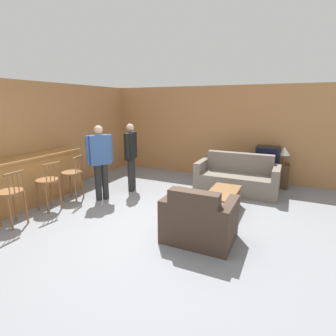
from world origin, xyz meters
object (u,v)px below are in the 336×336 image
(armchair_near, at_px, (199,221))
(tv_unit, at_px, (266,174))
(person_by_window, at_px, (131,154))
(bar_chair_mid, at_px, (48,183))
(person_by_counter, at_px, (100,159))
(couch_far, at_px, (237,179))
(coffee_table, at_px, (223,194))
(bar_chair_far, at_px, (73,175))
(tv, at_px, (268,155))
(bar_chair_near, at_px, (11,196))
(table_lamp, at_px, (284,151))

(armchair_near, height_order, tv_unit, armchair_near)
(person_by_window, bearing_deg, tv_unit, 32.64)
(bar_chair_mid, relative_size, tv_unit, 0.91)
(person_by_counter, bearing_deg, couch_far, 34.91)
(couch_far, distance_m, armchair_near, 2.65)
(couch_far, height_order, tv_unit, couch_far)
(couch_far, xyz_separation_m, coffee_table, (-0.01, -1.36, 0.03))
(bar_chair_far, distance_m, couch_far, 3.84)
(tv, relative_size, person_by_counter, 0.36)
(person_by_window, xyz_separation_m, person_by_counter, (-0.25, -0.84, 0.01))
(bar_chair_near, height_order, couch_far, bar_chair_near)
(bar_chair_far, xyz_separation_m, person_by_window, (0.82, 1.11, 0.37))
(couch_far, xyz_separation_m, armchair_near, (-0.07, -2.65, 0.00))
(coffee_table, bearing_deg, bar_chair_far, -166.80)
(person_by_window, bearing_deg, tv, 32.60)
(armchair_near, relative_size, coffee_table, 1.00)
(bar_chair_near, height_order, bar_chair_far, same)
(bar_chair_far, xyz_separation_m, coffee_table, (3.20, 0.75, -0.19))
(table_lamp, bearing_deg, bar_chair_far, -144.18)
(tv_unit, bearing_deg, couch_far, -122.96)
(couch_far, height_order, person_by_counter, person_by_counter)
(coffee_table, bearing_deg, couch_far, 89.56)
(couch_far, bearing_deg, bar_chair_mid, -139.28)
(bar_chair_near, relative_size, tv_unit, 0.91)
(bar_chair_far, bearing_deg, tv, 38.44)
(bar_chair_far, relative_size, coffee_table, 0.93)
(couch_far, xyz_separation_m, tv_unit, (0.59, 0.91, -0.04))
(bar_chair_mid, xyz_separation_m, bar_chair_far, (-0.00, 0.65, 0.00))
(tv_unit, distance_m, person_by_counter, 4.28)
(couch_far, distance_m, tv, 1.18)
(couch_far, distance_m, person_by_counter, 3.26)
(tv, relative_size, person_by_window, 0.36)
(bar_chair_far, distance_m, tv_unit, 4.86)
(table_lamp, bearing_deg, bar_chair_mid, -138.71)
(armchair_near, relative_size, table_lamp, 2.28)
(bar_chair_far, relative_size, person_by_counter, 0.60)
(bar_chair_near, relative_size, person_by_counter, 0.60)
(armchair_near, xyz_separation_m, coffee_table, (0.06, 1.29, 0.03))
(bar_chair_far, relative_size, tv_unit, 0.91)
(bar_chair_far, relative_size, table_lamp, 2.13)
(bar_chair_mid, bearing_deg, bar_chair_far, 90.02)
(bar_chair_mid, height_order, tv_unit, bar_chair_mid)
(bar_chair_near, distance_m, tv_unit, 5.86)
(bar_chair_far, relative_size, tv, 1.69)
(bar_chair_mid, distance_m, bar_chair_far, 0.65)
(tv, distance_m, table_lamp, 0.40)
(bar_chair_mid, relative_size, person_by_window, 0.61)
(bar_chair_near, bearing_deg, person_by_counter, 71.30)
(tv_unit, xyz_separation_m, table_lamp, (0.38, 0.00, 0.64))
(armchair_near, bearing_deg, coffee_table, 87.24)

